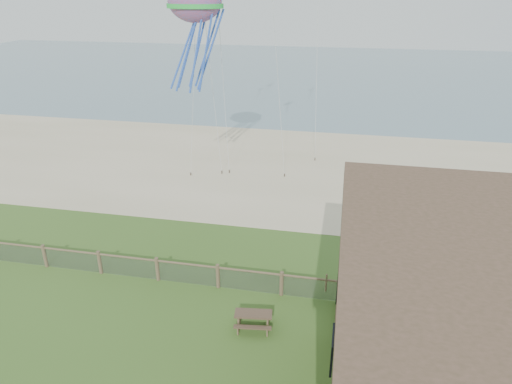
% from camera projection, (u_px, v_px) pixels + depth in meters
% --- Properties ---
extents(sand_beach, '(72.00, 20.00, 0.02)m').
position_uv_depth(sand_beach, '(273.00, 167.00, 35.82)').
color(sand_beach, tan).
rests_on(sand_beach, ground).
extents(ocean, '(160.00, 68.00, 0.02)m').
position_uv_depth(ocean, '(316.00, 72.00, 75.13)').
color(ocean, slate).
rests_on(ocean, ground).
extents(chainlink_fence, '(36.20, 0.20, 1.25)m').
position_uv_depth(chainlink_fence, '(218.00, 277.00, 21.30)').
color(chainlink_fence, brown).
rests_on(chainlink_fence, ground).
extents(picnic_table, '(1.67, 1.34, 0.65)m').
position_uv_depth(picnic_table, '(253.00, 321.00, 18.85)').
color(picnic_table, brown).
rests_on(picnic_table, ground).
extents(octopus_kite, '(3.71, 2.87, 6.96)m').
position_uv_depth(octopus_kite, '(196.00, 33.00, 26.88)').
color(octopus_kite, '#FF2828').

